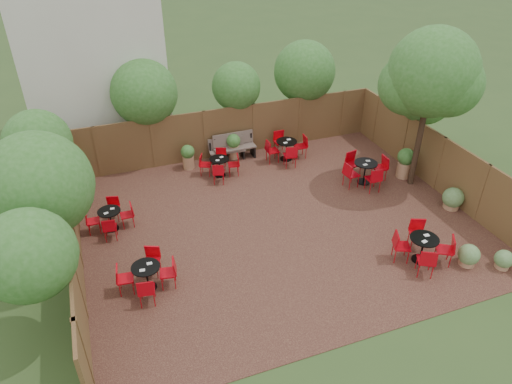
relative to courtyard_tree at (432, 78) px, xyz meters
name	(u,v)px	position (x,y,z in m)	size (l,w,h in m)	color
ground	(279,223)	(-5.39, -0.56, -3.94)	(80.00, 80.00, 0.00)	#354F23
courtyard_paving	(279,223)	(-5.39, -0.56, -3.93)	(12.00, 10.00, 0.02)	#391B17
fence_back	(230,131)	(-5.39, 4.44, -2.94)	(12.00, 0.08, 2.00)	#53331F
fence_left	(75,239)	(-11.39, -0.56, -2.94)	(0.08, 10.00, 2.00)	#53331F
fence_right	(440,164)	(0.61, -0.56, -2.94)	(0.08, 10.00, 2.00)	#53331F
neighbour_building	(90,45)	(-9.89, 7.44, 0.06)	(5.00, 4.00, 8.00)	beige
overhang_foliage	(186,120)	(-7.50, 2.32, -1.24)	(15.43, 10.55, 2.70)	#2D6320
courtyard_tree	(432,78)	(0.00, 0.00, 0.00)	(2.95, 2.88, 5.52)	black
park_bench_left	(234,146)	(-5.34, 4.08, -3.40)	(1.65, 0.55, 1.01)	brown
park_bench_right	(227,149)	(-5.65, 4.06, -3.48)	(1.43, 0.57, 0.87)	brown
bistro_tables	(278,196)	(-5.08, 0.25, -3.48)	(10.39, 8.53, 0.93)	black
planters	(238,159)	(-5.58, 2.93, -3.35)	(11.68, 4.25, 1.13)	#A67753
low_shrubs	(467,227)	(-0.30, -3.16, -3.60)	(2.13, 3.51, 0.74)	#A67753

